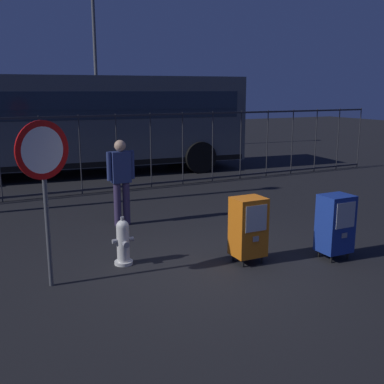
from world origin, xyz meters
TOP-DOWN VIEW (x-y plane):
  - ground_plane at (0.00, 0.00)m, footprint 60.00×60.00m
  - fire_hydrant at (-1.09, 0.75)m, footprint 0.33×0.32m
  - newspaper_box_primary at (1.94, -0.49)m, footprint 0.48×0.42m
  - newspaper_box_secondary at (0.64, -0.03)m, footprint 0.48×0.42m
  - stop_sign at (-2.22, 0.41)m, footprint 0.71×0.31m
  - pedestrian at (-0.43, 2.79)m, footprint 0.55×0.22m
  - fence_barrier at (0.00, 5.90)m, footprint 18.03×0.04m
  - bus_near at (0.11, 8.90)m, footprint 10.69×3.59m
  - street_light_near_right at (2.27, 14.18)m, footprint 0.32×0.32m

SIDE VIEW (x-z plane):
  - ground_plane at x=0.00m, z-range 0.00..0.00m
  - fire_hydrant at x=-1.09m, z-range -0.02..0.72m
  - newspaper_box_primary at x=1.94m, z-range 0.06..1.08m
  - newspaper_box_secondary at x=0.64m, z-range 0.06..1.08m
  - pedestrian at x=-0.43m, z-range 0.11..1.78m
  - fence_barrier at x=0.00m, z-range 0.02..2.02m
  - stop_sign at x=-2.22m, z-range 0.49..2.72m
  - bus_near at x=0.11m, z-range 0.21..3.21m
  - street_light_near_right at x=2.27m, z-range 0.58..8.88m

